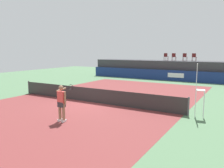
# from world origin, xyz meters

# --- Properties ---
(ground_plane) EXTENTS (48.00, 48.00, 0.00)m
(ground_plane) POSITION_xyz_m (0.00, 3.00, 0.00)
(ground_plane) COLOR #4C704C
(court_inner) EXTENTS (12.00, 22.00, 0.00)m
(court_inner) POSITION_xyz_m (0.00, 0.00, 0.00)
(court_inner) COLOR maroon
(court_inner) RESTS_ON ground
(sponsor_wall) EXTENTS (18.00, 0.22, 1.20)m
(sponsor_wall) POSITION_xyz_m (0.01, 13.50, 0.60)
(sponsor_wall) COLOR navy
(sponsor_wall) RESTS_ON ground
(spectator_platform) EXTENTS (18.00, 2.80, 2.20)m
(spectator_platform) POSITION_xyz_m (0.00, 15.30, 1.10)
(spectator_platform) COLOR #38383D
(spectator_platform) RESTS_ON ground
(spectator_chair_far_left) EXTENTS (0.46, 0.46, 0.89)m
(spectator_chair_far_left) POSITION_xyz_m (0.06, 15.41, 2.69)
(spectator_chair_far_left) COLOR #561919
(spectator_chair_far_left) RESTS_ON spectator_platform
(spectator_chair_left) EXTENTS (0.45, 0.45, 0.89)m
(spectator_chair_left) POSITION_xyz_m (1.11, 15.14, 2.69)
(spectator_chair_left) COLOR #561919
(spectator_chair_left) RESTS_ON spectator_platform
(spectator_chair_center) EXTENTS (0.45, 0.45, 0.89)m
(spectator_chair_center) POSITION_xyz_m (2.30, 15.47, 2.69)
(spectator_chair_center) COLOR #561919
(spectator_chair_center) RESTS_ON spectator_platform
(spectator_chair_right) EXTENTS (0.44, 0.44, 0.89)m
(spectator_chair_right) POSITION_xyz_m (3.38, 15.30, 2.69)
(spectator_chair_right) COLOR #561919
(spectator_chair_right) RESTS_ON spectator_platform
(umpire_chair) EXTENTS (0.52, 0.52, 2.76)m
(umpire_chair) POSITION_xyz_m (6.64, -0.02, 1.59)
(umpire_chair) COLOR white
(umpire_chair) RESTS_ON ground
(tennis_net) EXTENTS (12.40, 0.02, 0.95)m
(tennis_net) POSITION_xyz_m (0.00, 0.00, 0.47)
(tennis_net) COLOR #2D2D2D
(tennis_net) RESTS_ON ground
(net_post_near) EXTENTS (0.10, 0.10, 1.00)m
(net_post_near) POSITION_xyz_m (-6.20, 0.00, 0.50)
(net_post_near) COLOR #4C4C51
(net_post_near) RESTS_ON ground
(net_post_far) EXTENTS (0.10, 0.10, 1.00)m
(net_post_far) POSITION_xyz_m (6.20, 0.00, 0.50)
(net_post_far) COLOR #4C4C51
(net_post_far) RESTS_ON ground
(tennis_player) EXTENTS (0.68, 1.12, 1.77)m
(tennis_player) POSITION_xyz_m (1.16, -4.10, 0.96)
(tennis_player) COLOR white
(tennis_player) RESTS_ON court_inner
(tennis_ball) EXTENTS (0.07, 0.07, 0.07)m
(tennis_ball) POSITION_xyz_m (-5.36, 0.38, 0.04)
(tennis_ball) COLOR #D8EA33
(tennis_ball) RESTS_ON court_inner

